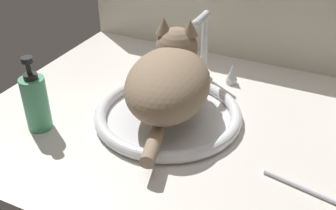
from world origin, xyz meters
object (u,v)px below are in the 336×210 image
soap_pump_bottle (36,102)px  cat (170,77)px  faucet (203,53)px  sink_basin (168,114)px  toothbrush (313,192)px

soap_pump_bottle → cat: bearing=36.0°
faucet → soap_pump_bottle: size_ratio=1.10×
sink_basin → toothbrush: size_ratio=1.89×
cat → toothbrush: cat is taller
soap_pump_bottle → toothbrush: (62.91, 5.10, -6.50)cm
cat → toothbrush: size_ratio=2.06×
soap_pump_bottle → toothbrush: soap_pump_bottle is taller
faucet → soap_pump_bottle: (-26.22, -39.62, -0.84)cm
toothbrush → faucet: bearing=136.8°
faucet → cat: 21.17cm
sink_basin → toothbrush: sink_basin is taller
toothbrush → soap_pump_bottle: bearing=-175.4°
sink_basin → toothbrush: (36.69, -11.38, -0.71)cm
cat → soap_pump_bottle: bearing=-144.0°
faucet → cat: (-0.56, -21.01, 2.52)cm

